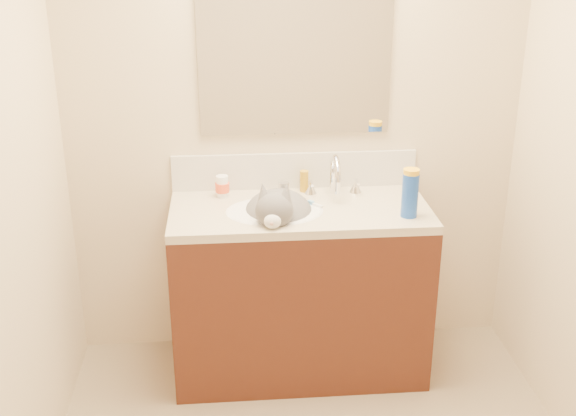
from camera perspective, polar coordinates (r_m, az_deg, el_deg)
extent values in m
cube|color=beige|center=(3.47, 0.53, 7.73)|extent=(2.20, 0.04, 2.50)
cube|color=#441E12|center=(3.53, 0.91, -6.76)|extent=(1.20, 0.55, 0.82)
cube|color=beige|center=(3.34, 0.95, -0.28)|extent=(1.20, 0.55, 0.04)
ellipsoid|color=white|center=(3.32, -1.06, -1.34)|extent=(0.45, 0.36, 0.14)
cylinder|color=silver|center=(3.50, 3.60, 2.07)|extent=(0.04, 0.04, 0.11)
torus|color=silver|center=(3.43, 3.76, 2.59)|extent=(0.03, 0.20, 0.20)
cylinder|color=silver|center=(3.36, 3.96, 1.62)|extent=(0.03, 0.03, 0.06)
cone|color=silver|center=(3.50, 1.80, 1.63)|extent=(0.06, 0.06, 0.06)
cone|color=silver|center=(3.53, 5.35, 1.73)|extent=(0.06, 0.06, 0.06)
ellipsoid|color=#585658|center=(3.34, -0.74, -0.62)|extent=(0.38, 0.42, 0.24)
ellipsoid|color=#585658|center=(3.15, -1.09, -0.21)|extent=(0.20, 0.18, 0.16)
ellipsoid|color=#585658|center=(3.23, -0.93, -0.27)|extent=(0.14, 0.14, 0.15)
cone|color=#585658|center=(3.14, -1.95, 1.28)|extent=(0.09, 0.10, 0.10)
cone|color=#585658|center=(3.13, -0.15, 1.21)|extent=(0.09, 0.09, 0.10)
ellipsoid|color=white|center=(3.09, -1.23, -1.05)|extent=(0.08, 0.07, 0.07)
ellipsoid|color=white|center=(3.22, -0.99, -1.38)|extent=(0.13, 0.10, 0.14)
sphere|color=tan|center=(3.07, -1.29, -1.24)|extent=(0.02, 0.02, 0.02)
cylinder|color=#585658|center=(3.34, 1.80, -1.96)|extent=(0.06, 0.25, 0.05)
cube|color=beige|center=(3.55, 0.53, 2.98)|extent=(1.20, 0.02, 0.18)
cube|color=white|center=(3.40, 0.57, 12.42)|extent=(0.90, 0.02, 0.80)
cylinder|color=white|center=(3.46, -5.21, 1.72)|extent=(0.06, 0.06, 0.10)
cylinder|color=#F15028|center=(3.46, -5.21, 1.64)|extent=(0.07, 0.07, 0.04)
cylinder|color=#B7B7BC|center=(3.48, -0.36, 1.58)|extent=(0.05, 0.05, 0.06)
cylinder|color=#BF8D16|center=(3.51, 1.28, 2.14)|extent=(0.05, 0.05, 0.11)
cube|color=white|center=(3.37, 1.82, 0.40)|extent=(0.10, 0.12, 0.01)
cube|color=#6FB3EC|center=(3.37, 1.82, 0.44)|extent=(0.03, 0.03, 0.02)
cylinder|color=#1A47B9|center=(3.24, 9.61, 1.00)|extent=(0.10, 0.10, 0.20)
cylinder|color=yellow|center=(3.21, 9.72, 2.68)|extent=(0.09, 0.09, 0.04)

